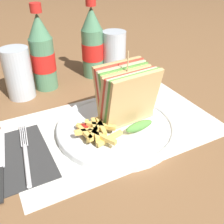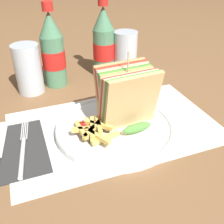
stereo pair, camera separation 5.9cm
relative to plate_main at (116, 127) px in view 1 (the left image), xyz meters
The scene contains 13 objects.
ground_plane 0.03m from the plate_main, 127.86° to the left, with size 4.00×4.00×0.00m, color brown.
placemat 0.02m from the plate_main, 75.99° to the left, with size 0.47×0.29×0.00m.
plate_main is the anchor object (origin of this frame).
club_sandwich 0.08m from the plate_main, 16.15° to the left, with size 0.13×0.12×0.17m.
fries_pile 0.06m from the plate_main, 164.39° to the right, with size 0.10×0.11×0.02m.
ketchup_blob 0.08m from the plate_main, 169.75° to the left, with size 0.03×0.03×0.01m.
napkin 0.23m from the plate_main, behind, with size 0.14×0.19×0.00m.
fork 0.20m from the plate_main, behind, with size 0.04×0.19×0.01m.
knife 0.25m from the plate_main, behind, with size 0.04×0.21×0.00m.
coke_bottle_near 0.31m from the plate_main, 105.28° to the left, with size 0.07×0.07×0.24m.
coke_bottle_far 0.33m from the plate_main, 75.23° to the left, with size 0.07×0.07×0.24m.
glass_near 0.32m from the plate_main, 62.89° to the left, with size 0.07×0.07×0.14m.
glass_far 0.31m from the plate_main, 120.19° to the left, with size 0.07×0.07×0.14m.
Camera 1 is at (-0.21, -0.45, 0.36)m, focal length 42.00 mm.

